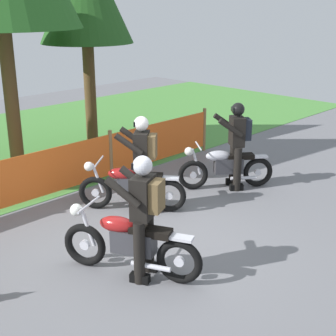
# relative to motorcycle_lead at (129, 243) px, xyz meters

# --- Properties ---
(ground) EXTENTS (24.00, 24.00, 0.02)m
(ground) POSITION_rel_motorcycle_lead_xyz_m (0.68, 0.50, -0.47)
(ground) COLOR slate
(barrier_fence) EXTENTS (8.81, 0.08, 1.05)m
(barrier_fence) POSITION_rel_motorcycle_lead_xyz_m (0.68, 2.99, 0.08)
(barrier_fence) COLOR olive
(barrier_fence) RESTS_ON ground
(motorcycle_lead) EXTENTS (0.99, 1.85, 0.94)m
(motorcycle_lead) POSITION_rel_motorcycle_lead_xyz_m (0.00, 0.00, 0.00)
(motorcycle_lead) COLOR black
(motorcycle_lead) RESTS_ON ground
(motorcycle_trailing) EXTENTS (1.26, 1.55, 0.90)m
(motorcycle_trailing) POSITION_rel_motorcycle_lead_xyz_m (1.42, 1.57, -0.02)
(motorcycle_trailing) COLOR black
(motorcycle_trailing) RESTS_ON ground
(motorcycle_third) EXTENTS (1.54, 1.25, 0.89)m
(motorcycle_third) POSITION_rel_motorcycle_lead_xyz_m (3.41, 1.06, -0.03)
(motorcycle_third) COLOR black
(motorcycle_third) RESTS_ON ground
(rider_lead) EXTENTS (0.69, 0.78, 1.69)m
(rider_lead) POSITION_rel_motorcycle_lead_xyz_m (0.09, -0.20, 0.49)
(rider_lead) COLOR black
(rider_lead) RESTS_ON ground
(rider_trailing) EXTENTS (0.74, 0.78, 1.69)m
(rider_trailing) POSITION_rel_motorcycle_lead_xyz_m (1.55, 1.41, 0.49)
(rider_trailing) COLOR black
(rider_trailing) RESTS_ON ground
(rider_third) EXTENTS (0.78, 0.74, 1.69)m
(rider_third) POSITION_rel_motorcycle_lead_xyz_m (3.58, 0.94, 0.49)
(rider_third) COLOR black
(rider_third) RESTS_ON ground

